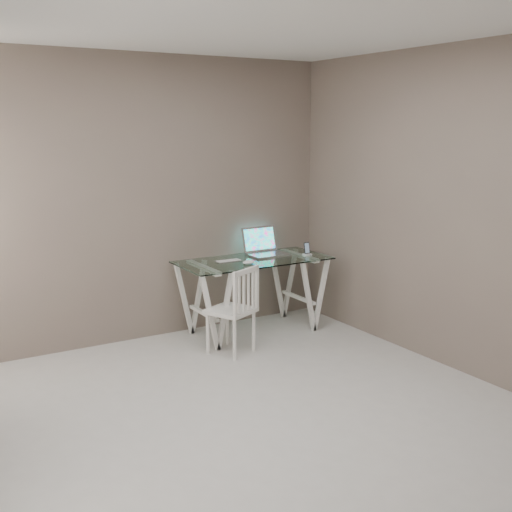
% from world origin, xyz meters
% --- Properties ---
extents(room, '(4.50, 4.52, 2.71)m').
position_xyz_m(room, '(-0.06, 0.02, 1.72)').
color(room, '#BBB8B3').
rests_on(room, ground).
extents(desk, '(1.50, 0.70, 0.75)m').
position_xyz_m(desk, '(1.04, 1.84, 0.38)').
color(desk, silver).
rests_on(desk, ground).
extents(chair, '(0.49, 0.49, 0.81)m').
position_xyz_m(chair, '(0.59, 1.38, 0.45)').
color(chair, white).
rests_on(chair, ground).
extents(laptop, '(0.39, 0.34, 0.27)m').
position_xyz_m(laptop, '(1.27, 2.01, 0.81)').
color(laptop, '#B8B8BD').
rests_on(laptop, desk).
extents(keyboard, '(0.26, 0.11, 0.01)m').
position_xyz_m(keyboard, '(0.79, 1.89, 0.75)').
color(keyboard, silver).
rests_on(keyboard, desk).
extents(mouse, '(0.12, 0.07, 0.04)m').
position_xyz_m(mouse, '(0.89, 1.68, 0.77)').
color(mouse, silver).
rests_on(mouse, desk).
extents(phone_dock, '(0.07, 0.07, 0.13)m').
position_xyz_m(phone_dock, '(1.62, 1.74, 0.78)').
color(phone_dock, white).
rests_on(phone_dock, desk).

